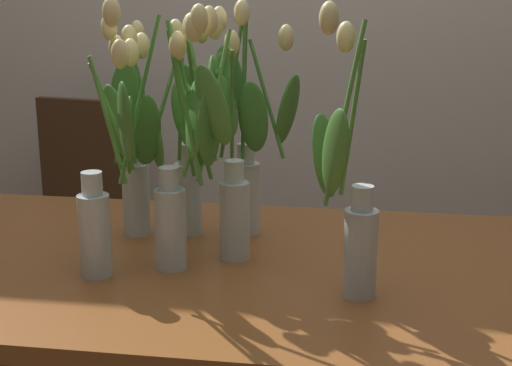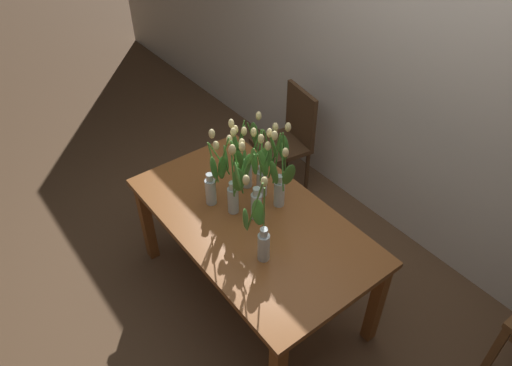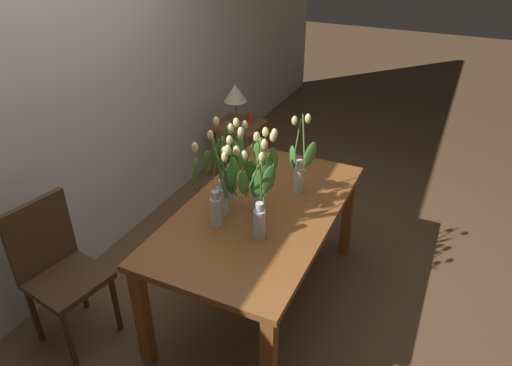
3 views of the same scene
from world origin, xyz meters
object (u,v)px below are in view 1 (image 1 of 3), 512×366
object	(u,v)px
dining_table	(227,299)
tulip_vase_5	(105,194)
tulip_vase_1	(188,146)
tulip_vase_2	(177,163)
tulip_vase_6	(247,141)
tulip_vase_0	(224,167)
dining_chair	(77,212)
tulip_vase_4	(133,145)
tulip_vase_3	(351,211)

from	to	relation	value
dining_table	tulip_vase_5	distance (m)	0.37
tulip_vase_1	tulip_vase_2	distance (m)	0.22
tulip_vase_6	tulip_vase_1	bearing A→B (deg)	-168.43
tulip_vase_0	dining_chair	bearing A→B (deg)	128.12
dining_chair	tulip_vase_4	bearing A→B (deg)	-58.74
tulip_vase_1	tulip_vase_3	size ratio (longest dim) A/B	0.94
tulip_vase_0	dining_chair	xyz separation A→B (m)	(-0.75, 0.96, -0.43)
tulip_vase_3	tulip_vase_4	world-z (taller)	tulip_vase_3
tulip_vase_0	tulip_vase_5	size ratio (longest dim) A/B	1.11
tulip_vase_3	tulip_vase_5	distance (m)	0.53
tulip_vase_4	tulip_vase_6	distance (m)	0.27
tulip_vase_2	tulip_vase_6	world-z (taller)	tulip_vase_2
tulip_vase_6	dining_chair	xyz separation A→B (m)	(-0.77, 0.77, -0.46)
tulip_vase_0	tulip_vase_4	bearing A→B (deg)	152.90
tulip_vase_5	tulip_vase_6	distance (m)	0.39
tulip_vase_2	tulip_vase_4	bearing A→B (deg)	129.54
tulip_vase_2	dining_chair	world-z (taller)	tulip_vase_2
tulip_vase_1	tulip_vase_2	size ratio (longest dim) A/B	0.94
tulip_vase_6	dining_chair	bearing A→B (deg)	135.01
tulip_vase_1	dining_chair	distance (m)	1.11
tulip_vase_2	tulip_vase_5	xyz separation A→B (m)	(-0.15, -0.04, -0.06)
tulip_vase_0	dining_chair	size ratio (longest dim) A/B	0.60
tulip_vase_5	dining_chair	bearing A→B (deg)	115.79
tulip_vase_6	dining_table	bearing A→B (deg)	-94.00
tulip_vase_0	tulip_vase_4	xyz separation A→B (m)	(-0.25, 0.13, 0.01)
tulip_vase_1	tulip_vase_0	bearing A→B (deg)	-52.89
dining_table	dining_chair	bearing A→B (deg)	128.03
tulip_vase_2	tulip_vase_6	distance (m)	0.27
tulip_vase_1	tulip_vase_2	world-z (taller)	tulip_vase_2
tulip_vase_4	tulip_vase_5	xyz separation A→B (m)	(0.01, -0.23, -0.06)
tulip_vase_1	tulip_vase_6	size ratio (longest dim) A/B	0.95
dining_table	tulip_vase_0	world-z (taller)	tulip_vase_0
tulip_vase_5	tulip_vase_6	world-z (taller)	tulip_vase_6
tulip_vase_5	tulip_vase_6	size ratio (longest dim) A/B	0.87
tulip_vase_0	tulip_vase_2	xyz separation A→B (m)	(-0.09, -0.06, 0.02)
tulip_vase_4	tulip_vase_6	size ratio (longest dim) A/B	0.95
dining_chair	dining_table	bearing A→B (deg)	-51.97
tulip_vase_2	tulip_vase_5	size ratio (longest dim) A/B	1.16
dining_table	tulip_vase_0	distance (m)	0.31
tulip_vase_6	dining_chair	size ratio (longest dim) A/B	0.62
tulip_vase_3	tulip_vase_5	size ratio (longest dim) A/B	1.16
tulip_vase_0	tulip_vase_3	world-z (taller)	tulip_vase_3
dining_table	tulip_vase_2	size ratio (longest dim) A/B	2.73
dining_chair	tulip_vase_2	bearing A→B (deg)	-57.06
dining_table	tulip_vase_3	bearing A→B (deg)	-28.20
tulip_vase_4	dining_chair	distance (m)	1.07
tulip_vase_6	dining_chair	distance (m)	1.18
tulip_vase_3	tulip_vase_4	bearing A→B (deg)	151.64
dining_table	tulip_vase_3	size ratio (longest dim) A/B	2.75
tulip_vase_2	tulip_vase_5	world-z (taller)	tulip_vase_2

